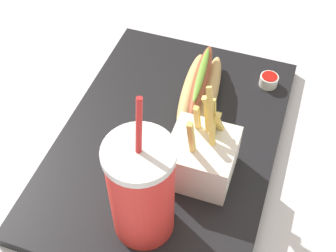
{
  "coord_description": "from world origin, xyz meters",
  "views": [
    {
      "loc": [
        -0.42,
        -0.14,
        0.57
      ],
      "look_at": [
        0.0,
        0.0,
        0.05
      ],
      "focal_mm": 48.86,
      "sensor_mm": 36.0,
      "label": 1
    }
  ],
  "objects_px": {
    "soda_cup": "(142,190)",
    "hot_dog_1": "(200,89)",
    "ketchup_cup_1": "(269,80)",
    "fries_basket": "(202,156)"
  },
  "relations": [
    {
      "from": "soda_cup",
      "to": "ketchup_cup_1",
      "type": "distance_m",
      "value": 0.34
    },
    {
      "from": "fries_basket",
      "to": "ketchup_cup_1",
      "type": "xyz_separation_m",
      "value": [
        0.21,
        -0.06,
        -0.03
      ]
    },
    {
      "from": "soda_cup",
      "to": "ketchup_cup_1",
      "type": "xyz_separation_m",
      "value": [
        0.32,
        -0.11,
        -0.07
      ]
    },
    {
      "from": "soda_cup",
      "to": "fries_basket",
      "type": "relative_size",
      "value": 1.57
    },
    {
      "from": "hot_dog_1",
      "to": "ketchup_cup_1",
      "type": "height_order",
      "value": "hot_dog_1"
    },
    {
      "from": "fries_basket",
      "to": "hot_dog_1",
      "type": "relative_size",
      "value": 0.8
    },
    {
      "from": "fries_basket",
      "to": "hot_dog_1",
      "type": "distance_m",
      "value": 0.15
    },
    {
      "from": "soda_cup",
      "to": "fries_basket",
      "type": "xyz_separation_m",
      "value": [
        0.1,
        -0.05,
        -0.04
      ]
    },
    {
      "from": "soda_cup",
      "to": "fries_basket",
      "type": "height_order",
      "value": "soda_cup"
    },
    {
      "from": "soda_cup",
      "to": "hot_dog_1",
      "type": "bearing_deg",
      "value": -1.24
    }
  ]
}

